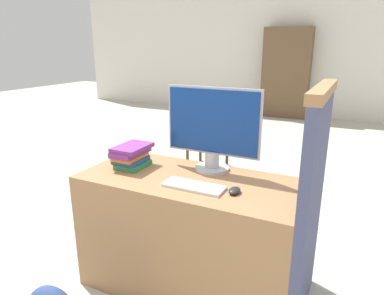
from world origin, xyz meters
TOP-DOWN VIEW (x-y plane):
  - wall_back at (0.00, 6.32)m, footprint 12.00×0.06m
  - desk at (0.00, 0.30)m, footprint 1.31×0.60m
  - carrel_divider at (0.68, 0.35)m, footprint 0.07×0.70m
  - monitor at (0.06, 0.49)m, footprint 0.60×0.22m
  - keyboard at (0.08, 0.19)m, footprint 0.34×0.13m
  - mouse at (0.31, 0.21)m, footprint 0.06×0.09m
  - book_stack at (-0.42, 0.31)m, footprint 0.18×0.26m
  - far_chair at (-0.80, 2.48)m, footprint 0.44×0.44m
  - bookshelf_far at (-0.64, 6.08)m, footprint 0.97×0.32m

SIDE VIEW (x-z plane):
  - desk at x=0.00m, z-range 0.00..0.75m
  - far_chair at x=-0.80m, z-range 0.06..0.97m
  - carrel_divider at x=0.68m, z-range 0.01..1.33m
  - keyboard at x=0.08m, z-range 0.75..0.76m
  - mouse at x=0.31m, z-range 0.75..0.78m
  - book_stack at x=-0.42m, z-range 0.75..0.89m
  - bookshelf_far at x=-0.64m, z-range 0.00..1.85m
  - monitor at x=0.06m, z-range 0.75..1.27m
  - wall_back at x=0.00m, z-range 0.00..2.80m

